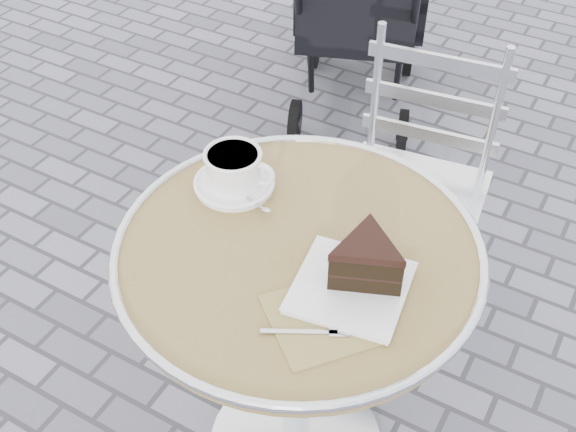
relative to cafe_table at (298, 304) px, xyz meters
The scene contains 4 objects.
cafe_table is the anchor object (origin of this frame).
cappuccino_set 0.30m from the cafe_table, 155.09° to the left, with size 0.19×0.17×0.08m.
cake_plate_set 0.26m from the cafe_table, 11.85° to the right, with size 0.25×0.32×0.11m.
bistro_chair 0.66m from the cafe_table, 88.52° to the left, with size 0.42×0.42×0.84m.
Camera 1 is at (0.46, -0.86, 1.71)m, focal length 45.00 mm.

